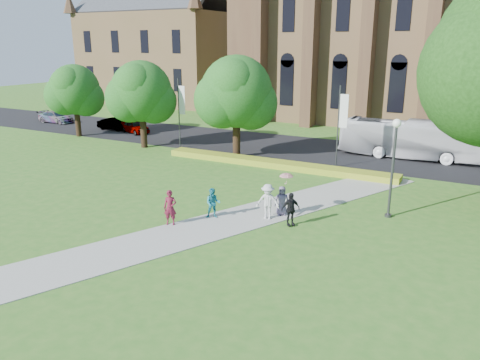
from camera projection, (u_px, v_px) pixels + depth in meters
The scene contains 21 objects.
ground at pixel (204, 233), 22.77m from camera, with size 160.00×160.00×0.00m, color #337021.
road at pixel (329, 151), 39.71m from camera, with size 160.00×10.00×0.02m, color black.
footpath at pixel (214, 226), 23.61m from camera, with size 3.20×30.00×0.04m, color #B2B2A8.
flower_hedge at pixel (275, 164), 34.79m from camera, with size 18.00×1.40×0.45m, color yellow.
building_west at pixel (160, 40), 71.02m from camera, with size 22.00×14.00×18.30m.
streetlamp at pixel (394, 157), 23.97m from camera, with size 0.44×0.44×5.24m.
street_tree_0 at pixel (141, 91), 39.99m from camera, with size 5.20×5.20×7.50m.
street_tree_1 at pixel (236, 92), 36.27m from camera, with size 5.60×5.60×8.05m.
street_tree_2 at pixel (75, 90), 44.99m from camera, with size 4.80×4.80×6.95m.
banner_pole_0 at pixel (340, 122), 33.73m from camera, with size 0.70×0.10×6.00m.
banner_pole_1 at pixel (180, 110), 40.03m from camera, with size 0.70×0.10×6.00m.
tour_coach at pixel (410, 139), 37.06m from camera, with size 2.55×10.91×3.04m, color white.
car_0 at pixel (135, 126), 47.62m from camera, with size 1.55×3.84×1.31m, color gray.
car_1 at pixel (114, 124), 49.22m from camera, with size 1.29×3.71×1.22m, color gray.
car_2 at pixel (56, 117), 53.73m from camera, with size 1.80×4.42×1.28m, color gray.
pedestrian_0 at pixel (170, 208), 23.51m from camera, with size 0.66×0.43×1.80m, color maroon.
pedestrian_1 at pixel (213, 203), 24.45m from camera, with size 0.78×0.61×1.61m, color teal.
pedestrian_2 at pixel (268, 202), 24.25m from camera, with size 1.22×0.70×1.89m, color silver.
pedestrian_3 at pixel (290, 209), 23.42m from camera, with size 1.01×0.42×1.72m, color black.
pedestrian_4 at pixel (282, 201), 24.88m from camera, with size 0.77×0.50×1.58m, color slate.
parasol at pixel (286, 181), 24.57m from camera, with size 0.72×0.72×0.63m, color #EAA5BA.
Camera 1 is at (11.47, -17.80, 8.94)m, focal length 35.00 mm.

